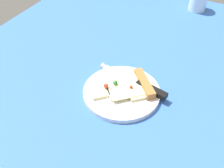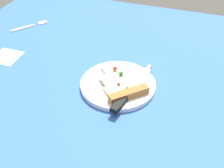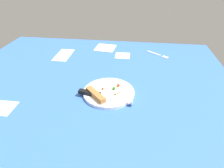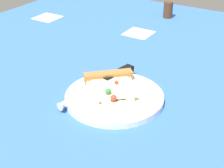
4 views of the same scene
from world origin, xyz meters
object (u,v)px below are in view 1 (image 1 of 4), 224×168
plate (122,92)px  drinking_glass (198,1)px  pizza_slice (130,87)px  knife (139,83)px

plate → drinking_glass: (-62.90, 5.32, 3.40)cm
pizza_slice → knife: bearing=-73.0°
knife → drinking_glass: size_ratio=2.90×
pizza_slice → drinking_glass: size_ratio=2.17×
knife → pizza_slice: bearing=161.9°
knife → drinking_glass: (-58.31, 1.96, 2.08)cm
pizza_slice → knife: size_ratio=0.75×
pizza_slice → drinking_glass: drinking_glass is taller
plate → knife: knife is taller
plate → pizza_slice: size_ratio=1.27×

